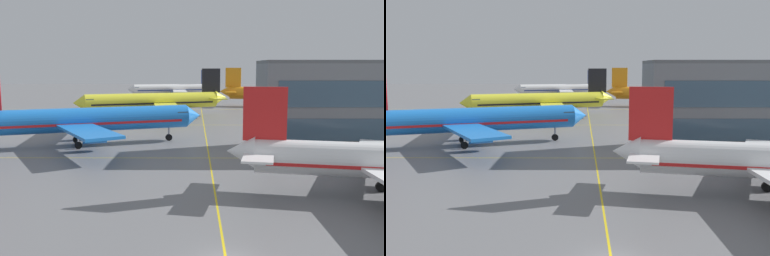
# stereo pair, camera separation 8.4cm
# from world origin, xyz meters

# --- Properties ---
(airliner_second_row) EXTENTS (39.18, 33.52, 12.52)m
(airliner_second_row) POSITION_xyz_m (-20.31, 43.05, 4.27)
(airliner_second_row) COLOR blue
(airliner_second_row) RESTS_ON ground
(airliner_third_row) EXTENTS (39.59, 33.89, 12.67)m
(airliner_third_row) POSITION_xyz_m (-12.33, 81.99, 4.33)
(airliner_third_row) COLOR yellow
(airliner_third_row) RESTS_ON ground
(airliner_far_left_stand) EXTENTS (41.11, 35.06, 12.80)m
(airliner_far_left_stand) POSITION_xyz_m (26.36, 112.74, 4.37)
(airliner_far_left_stand) COLOR orange
(airliner_far_left_stand) RESTS_ON ground
(airliner_far_right_stand) EXTENTS (37.32, 31.84, 11.80)m
(airliner_far_right_stand) POSITION_xyz_m (-10.82, 148.94, 4.03)
(airliner_far_right_stand) COLOR white
(airliner_far_right_stand) RESTS_ON ground
(taxiway_markings) EXTENTS (122.79, 154.43, 0.01)m
(taxiway_markings) POSITION_xyz_m (0.00, 50.65, 0.00)
(taxiway_markings) COLOR yellow
(taxiway_markings) RESTS_ON ground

